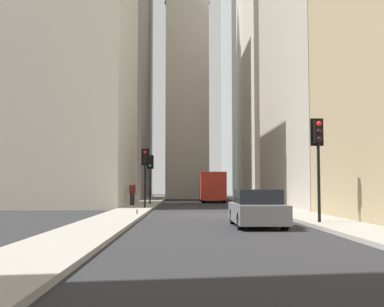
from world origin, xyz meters
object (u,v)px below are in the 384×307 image
at_px(hatchback_grey, 257,209).
at_px(discarded_bottle, 137,212).
at_px(traffic_light_far_junction, 150,168).
at_px(traffic_light_midblock, 145,164).
at_px(pedestrian, 132,192).
at_px(traffic_light_foreground, 318,145).
at_px(delivery_truck, 212,187).

relative_size(hatchback_grey, discarded_bottle, 15.93).
distance_m(traffic_light_far_junction, discarded_bottle, 14.78).
height_order(hatchback_grey, discarded_bottle, hatchback_grey).
relative_size(traffic_light_midblock, pedestrian, 2.24).
bearing_deg(hatchback_grey, traffic_light_foreground, -78.40).
distance_m(traffic_light_midblock, pedestrian, 4.27).
xyz_separation_m(traffic_light_foreground, discarded_bottle, (5.65, 7.64, -2.90)).
bearing_deg(traffic_light_midblock, traffic_light_far_junction, 0.97).
bearing_deg(traffic_light_midblock, pedestrian, 18.27).
bearing_deg(discarded_bottle, hatchback_grey, -140.28).
xyz_separation_m(delivery_truck, traffic_light_foreground, (-28.52, -2.52, 1.69)).
relative_size(traffic_light_foreground, pedestrian, 2.37).
xyz_separation_m(delivery_truck, pedestrian, (-11.53, 6.53, -0.38)).
relative_size(traffic_light_far_junction, pedestrian, 2.24).
relative_size(pedestrian, discarded_bottle, 6.40).
relative_size(hatchback_grey, pedestrian, 2.49).
distance_m(traffic_light_midblock, discarded_bottle, 8.17).
xyz_separation_m(hatchback_grey, traffic_light_foreground, (0.52, -2.52, 2.49)).
xyz_separation_m(delivery_truck, traffic_light_far_junction, (-8.34, 5.44, 1.53)).
bearing_deg(delivery_truck, traffic_light_far_junction, 146.88).
bearing_deg(discarded_bottle, pedestrian, 7.05).
xyz_separation_m(hatchback_grey, pedestrian, (17.50, 6.53, 0.42)).
bearing_deg(delivery_truck, hatchback_grey, 180.00).
relative_size(hatchback_grey, traffic_light_foreground, 1.05).
height_order(hatchback_grey, traffic_light_far_junction, traffic_light_far_junction).
bearing_deg(traffic_light_foreground, hatchback_grey, 101.60).
bearing_deg(hatchback_grey, traffic_light_midblock, 21.02).
height_order(delivery_truck, traffic_light_far_junction, traffic_light_far_junction).
bearing_deg(hatchback_grey, pedestrian, 20.45).
height_order(delivery_truck, pedestrian, delivery_truck).
distance_m(traffic_light_far_junction, pedestrian, 3.87).
bearing_deg(traffic_light_far_junction, traffic_light_midblock, -179.03).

